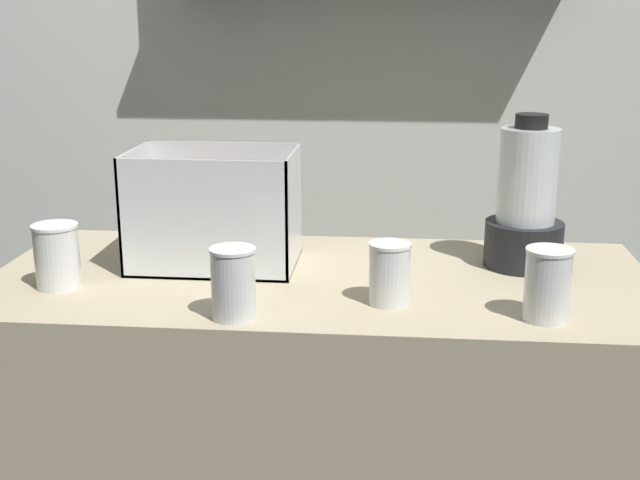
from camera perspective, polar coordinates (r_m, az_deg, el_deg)
name	(u,v)px	position (r m, az deg, el deg)	size (l,w,h in m)	color
counter	(320,465)	(1.95, 0.00, -15.17)	(1.40, 0.64, 0.90)	tan
back_wall_unit	(346,74)	(2.45, 1.78, 11.28)	(2.60, 0.24, 2.50)	silver
carrot_display_bin	(209,229)	(1.84, -7.60, 0.78)	(0.36, 0.24, 0.25)	white
blender_pitcher	(526,207)	(1.85, 13.91, 2.21)	(0.17, 0.17, 0.33)	black
juice_cup_pomegranate_far_left	(57,260)	(1.76, -17.55, -1.32)	(0.09, 0.09, 0.13)	white
juice_cup_orange_left	(233,287)	(1.52, -5.95, -3.20)	(0.08, 0.08, 0.13)	white
juice_cup_carrot_middle	(389,277)	(1.59, 4.78, -2.53)	(0.08, 0.08, 0.12)	white
juice_cup_mango_right	(547,288)	(1.56, 15.30, -3.19)	(0.09, 0.09, 0.13)	white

